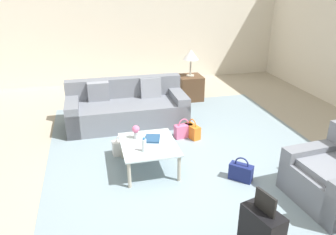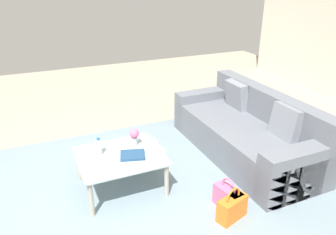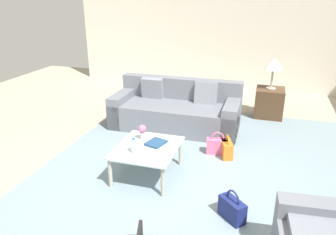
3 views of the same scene
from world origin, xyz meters
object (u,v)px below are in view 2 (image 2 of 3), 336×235
at_px(coffee_table, 120,159).
at_px(handbag_pink, 228,198).
at_px(water_bottle, 99,147).
at_px(handbag_white, 155,154).
at_px(flower_vase, 134,136).
at_px(couch, 249,133).
at_px(coffee_table_book, 133,155).
at_px(handbag_orange, 232,208).

xyz_separation_m(coffee_table, handbag_pink, (-0.90, 0.79, -0.24)).
bearing_deg(water_bottle, handbag_white, -162.73).
relative_size(flower_vase, handbag_white, 0.57).
xyz_separation_m(couch, coffee_table_book, (1.68, 0.18, 0.14)).
height_order(handbag_white, handbag_orange, same).
bearing_deg(coffee_table, coffee_table_book, 146.31).
bearing_deg(coffee_table_book, water_bottle, -12.93).
distance_m(coffee_table_book, handbag_white, 0.66).
relative_size(coffee_table, coffee_table_book, 3.48).
height_order(water_bottle, handbag_white, water_bottle).
xyz_separation_m(handbag_pink, handbag_white, (0.36, -1.12, 0.00)).
bearing_deg(water_bottle, couch, 180.00).
height_order(coffee_table, coffee_table_book, coffee_table_book).
bearing_deg(handbag_white, couch, 169.58).
distance_m(handbag_white, handbag_orange, 1.31).
bearing_deg(handbag_white, coffee_table, 31.40).
xyz_separation_m(coffee_table, handbag_orange, (-0.85, 0.94, -0.24)).
height_order(coffee_table_book, flower_vase, flower_vase).
height_order(coffee_table, flower_vase, flower_vase).
xyz_separation_m(coffee_table_book, flower_vase, (-0.10, -0.23, 0.11)).
bearing_deg(handbag_pink, handbag_white, -72.37).
bearing_deg(couch, water_bottle, -0.00).
height_order(couch, coffee_table, couch).
distance_m(handbag_pink, handbag_white, 1.18).
distance_m(flower_vase, handbag_pink, 1.23).
height_order(water_bottle, coffee_table_book, water_bottle).
bearing_deg(flower_vase, handbag_white, -150.68).
height_order(water_bottle, flower_vase, flower_vase).
relative_size(water_bottle, coffee_table_book, 0.78).
distance_m(water_bottle, coffee_table_book, 0.38).
xyz_separation_m(flower_vase, handbag_white, (-0.32, -0.18, -0.41)).
bearing_deg(handbag_orange, handbag_white, -76.44).
relative_size(handbag_pink, handbag_orange, 1.00).
bearing_deg(handbag_orange, coffee_table, -47.94).
bearing_deg(coffee_table_book, flower_vase, -97.07).
height_order(coffee_table_book, handbag_orange, coffee_table_book).
height_order(coffee_table, water_bottle, water_bottle).
xyz_separation_m(coffee_table_book, handbag_white, (-0.42, -0.41, -0.31)).
distance_m(couch, coffee_table_book, 1.69).
bearing_deg(handbag_orange, couch, -132.35).
bearing_deg(handbag_pink, water_bottle, -39.04).
relative_size(coffee_table, water_bottle, 4.46).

